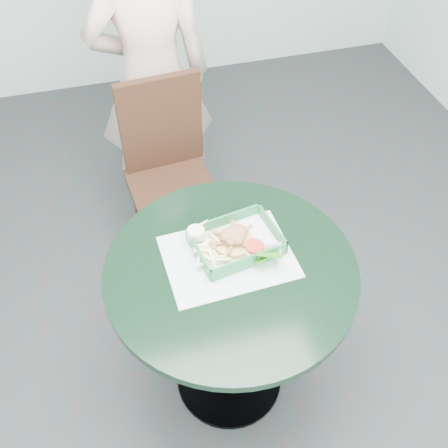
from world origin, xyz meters
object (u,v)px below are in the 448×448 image
object	(u,v)px
food_basket	(236,248)
cafe_table	(230,301)
diner_person	(152,74)
crab_sandwich	(233,241)
dining_chair	(168,165)
sauce_ramekin	(198,232)

from	to	relation	value
food_basket	cafe_table	bearing A→B (deg)	-117.15
diner_person	crab_sandwich	size ratio (longest dim) A/B	12.16
dining_chair	food_basket	bearing A→B (deg)	-87.68
dining_chair	crab_sandwich	world-z (taller)	dining_chair
cafe_table	diner_person	distance (m)	1.18
food_basket	sauce_ramekin	size ratio (longest dim) A/B	4.70
crab_sandwich	cafe_table	bearing A→B (deg)	-110.36
crab_sandwich	sauce_ramekin	world-z (taller)	crab_sandwich
diner_person	dining_chair	bearing A→B (deg)	88.44
cafe_table	food_basket	bearing A→B (deg)	62.85
sauce_ramekin	crab_sandwich	bearing A→B (deg)	-34.57
dining_chair	food_basket	size ratio (longest dim) A/B	3.36
food_basket	sauce_ramekin	bearing A→B (deg)	146.42
dining_chair	sauce_ramekin	world-z (taller)	dining_chair
dining_chair	sauce_ramekin	distance (m)	0.73
dining_chair	crab_sandwich	distance (m)	0.81
cafe_table	sauce_ramekin	xyz separation A→B (m)	(-0.07, 0.15, 0.22)
diner_person	sauce_ramekin	xyz separation A→B (m)	(-0.02, -1.01, -0.01)
dining_chair	crab_sandwich	size ratio (longest dim) A/B	6.95
food_basket	crab_sandwich	world-z (taller)	crab_sandwich
cafe_table	sauce_ramekin	bearing A→B (deg)	115.44
cafe_table	crab_sandwich	distance (m)	0.24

